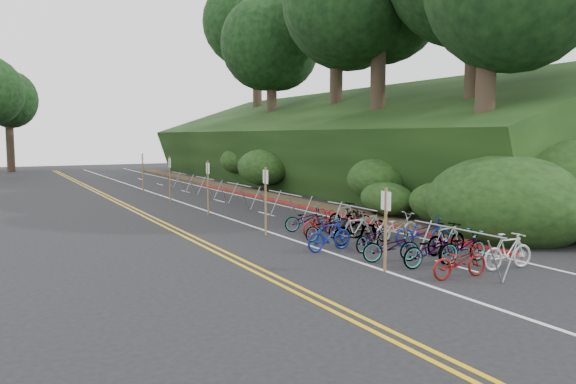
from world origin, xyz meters
name	(u,v)px	position (x,y,z in m)	size (l,w,h in m)	color
ground	(324,264)	(0.00, 0.00, 0.00)	(120.00, 120.00, 0.00)	black
road_markings	(216,217)	(0.63, 10.10, 0.00)	(7.47, 80.00, 0.01)	gold
red_curb	(294,205)	(5.70, 12.00, 0.05)	(0.25, 28.00, 0.10)	maroon
embankment	(337,151)	(12.96, 19.04, 2.57)	(14.30, 48.14, 9.11)	black
tree_cluster	(275,21)	(9.76, 22.04, 11.53)	(32.50, 54.08, 18.48)	#2D2319
bike_rack_front	(457,239)	(2.76, -2.32, 0.86)	(1.13, 3.33, 1.15)	gray
bike_racks_rest	(239,190)	(3.00, 13.00, 0.85)	(1.14, 23.00, 1.17)	gray
signpost_near	(386,224)	(0.93, -1.57, 1.31)	(0.08, 0.40, 2.28)	brown
signposts_rest	(187,180)	(0.60, 14.00, 1.43)	(0.08, 18.40, 2.50)	brown
bike_front	(329,235)	(1.11, 1.47, 0.51)	(1.69, 0.48, 1.02)	navy
bike_valet	(388,233)	(3.08, 1.01, 0.47)	(3.54, 9.79, 1.06)	maroon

